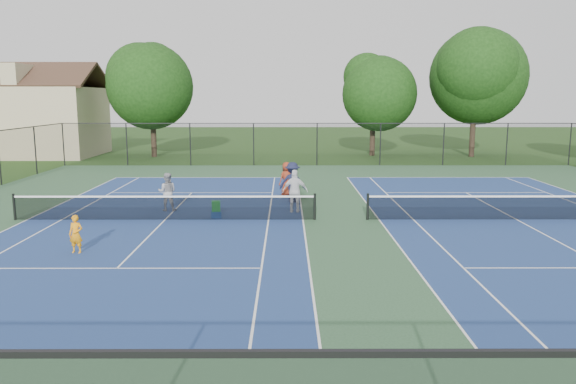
{
  "coord_description": "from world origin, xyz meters",
  "views": [
    {
      "loc": [
        -2.17,
        -21.79,
        4.83
      ],
      "look_at": [
        -2.11,
        -1.0,
        1.3
      ],
      "focal_mm": 35.0,
      "sensor_mm": 36.0,
      "label": 1
    }
  ],
  "objects_px": {
    "instructor": "(167,192)",
    "ball_hopper": "(216,206)",
    "ball_crate": "(216,215)",
    "bystander_c": "(287,179)",
    "tree_back_a": "(151,82)",
    "tree_back_c": "(374,89)",
    "tree_back_d": "(476,72)",
    "clapboard_house": "(35,118)",
    "bystander_b": "(292,182)",
    "child_player": "(76,234)",
    "bystander_a": "(295,191)"
  },
  "relations": [
    {
      "from": "instructor",
      "to": "ball_hopper",
      "type": "relative_size",
      "value": 3.88
    },
    {
      "from": "ball_crate",
      "to": "instructor",
      "type": "bearing_deg",
      "value": 146.84
    },
    {
      "from": "ball_hopper",
      "to": "bystander_c",
      "type": "bearing_deg",
      "value": 61.43
    },
    {
      "from": "tree_back_a",
      "to": "tree_back_c",
      "type": "xyz_separation_m",
      "value": [
        18.0,
        1.0,
        -0.56
      ]
    },
    {
      "from": "tree_back_d",
      "to": "ball_hopper",
      "type": "bearing_deg",
      "value": -127.36
    },
    {
      "from": "ball_hopper",
      "to": "clapboard_house",
      "type": "bearing_deg",
      "value": 126.17
    },
    {
      "from": "bystander_b",
      "to": "bystander_c",
      "type": "relative_size",
      "value": 1.12
    },
    {
      "from": "clapboard_house",
      "to": "bystander_c",
      "type": "bearing_deg",
      "value": -42.85
    },
    {
      "from": "tree_back_a",
      "to": "instructor",
      "type": "height_order",
      "value": "tree_back_a"
    },
    {
      "from": "tree_back_c",
      "to": "tree_back_d",
      "type": "bearing_deg",
      "value": -7.13
    },
    {
      "from": "ball_crate",
      "to": "child_player",
      "type": "bearing_deg",
      "value": -125.9
    },
    {
      "from": "tree_back_d",
      "to": "child_player",
      "type": "distance_m",
      "value": 36.58
    },
    {
      "from": "ball_crate",
      "to": "ball_hopper",
      "type": "distance_m",
      "value": 0.35
    },
    {
      "from": "clapboard_house",
      "to": "child_player",
      "type": "height_order",
      "value": "clapboard_house"
    },
    {
      "from": "clapboard_house",
      "to": "instructor",
      "type": "bearing_deg",
      "value": -55.78
    },
    {
      "from": "tree_back_a",
      "to": "child_player",
      "type": "height_order",
      "value": "tree_back_a"
    },
    {
      "from": "ball_hopper",
      "to": "bystander_b",
      "type": "bearing_deg",
      "value": 47.61
    },
    {
      "from": "tree_back_a",
      "to": "bystander_c",
      "type": "distance_m",
      "value": 21.93
    },
    {
      "from": "tree_back_a",
      "to": "bystander_b",
      "type": "xyz_separation_m",
      "value": [
        11.11,
        -20.18,
        -5.1
      ]
    },
    {
      "from": "bystander_c",
      "to": "instructor",
      "type": "bearing_deg",
      "value": 2.77
    },
    {
      "from": "instructor",
      "to": "child_player",
      "type": "bearing_deg",
      "value": 77.27
    },
    {
      "from": "ball_hopper",
      "to": "ball_crate",
      "type": "bearing_deg",
      "value": 0.0
    },
    {
      "from": "tree_back_d",
      "to": "bystander_b",
      "type": "height_order",
      "value": "tree_back_d"
    },
    {
      "from": "clapboard_house",
      "to": "instructor",
      "type": "height_order",
      "value": "clapboard_house"
    },
    {
      "from": "tree_back_c",
      "to": "ball_crate",
      "type": "xyz_separation_m",
      "value": [
        -10.01,
        -24.6,
        -5.34
      ]
    },
    {
      "from": "tree_back_a",
      "to": "child_player",
      "type": "xyz_separation_m",
      "value": [
        4.25,
        -28.75,
        -5.43
      ]
    },
    {
      "from": "tree_back_d",
      "to": "bystander_a",
      "type": "relative_size",
      "value": 5.67
    },
    {
      "from": "bystander_a",
      "to": "bystander_b",
      "type": "distance_m",
      "value": 2.32
    },
    {
      "from": "tree_back_a",
      "to": "instructor",
      "type": "bearing_deg",
      "value": -75.5
    },
    {
      "from": "tree_back_c",
      "to": "instructor",
      "type": "xyz_separation_m",
      "value": [
        -12.28,
        -23.12,
        -4.66
      ]
    },
    {
      "from": "tree_back_a",
      "to": "ball_crate",
      "type": "relative_size",
      "value": 21.98
    },
    {
      "from": "tree_back_a",
      "to": "bystander_c",
      "type": "height_order",
      "value": "tree_back_a"
    },
    {
      "from": "clapboard_house",
      "to": "ball_hopper",
      "type": "xyz_separation_m",
      "value": [
        17.99,
        -24.6,
        -2.61
      ]
    },
    {
      "from": "child_player",
      "to": "clapboard_house",
      "type": "bearing_deg",
      "value": 122.19
    },
    {
      "from": "bystander_c",
      "to": "child_player",
      "type": "bearing_deg",
      "value": 24.01
    },
    {
      "from": "bystander_c",
      "to": "clapboard_house",
      "type": "bearing_deg",
      "value": -76.49
    },
    {
      "from": "clapboard_house",
      "to": "ball_hopper",
      "type": "distance_m",
      "value": 30.58
    },
    {
      "from": "instructor",
      "to": "ball_crate",
      "type": "xyz_separation_m",
      "value": [
        2.26,
        -1.48,
        -0.69
      ]
    },
    {
      "from": "tree_back_a",
      "to": "ball_hopper",
      "type": "height_order",
      "value": "tree_back_a"
    },
    {
      "from": "child_player",
      "to": "bystander_b",
      "type": "xyz_separation_m",
      "value": [
        6.85,
        8.57,
        0.33
      ]
    },
    {
      "from": "tree_back_a",
      "to": "clapboard_house",
      "type": "height_order",
      "value": "tree_back_a"
    },
    {
      "from": "clapboard_house",
      "to": "ball_hopper",
      "type": "relative_size",
      "value": 25.47
    },
    {
      "from": "tree_back_a",
      "to": "bystander_c",
      "type": "xyz_separation_m",
      "value": [
        10.85,
        -18.34,
        -5.2
      ]
    },
    {
      "from": "bystander_b",
      "to": "clapboard_house",
      "type": "bearing_deg",
      "value": -37.83
    },
    {
      "from": "clapboard_house",
      "to": "ball_crate",
      "type": "bearing_deg",
      "value": -53.83
    },
    {
      "from": "bystander_b",
      "to": "ball_hopper",
      "type": "height_order",
      "value": "bystander_b"
    },
    {
      "from": "bystander_c",
      "to": "ball_crate",
      "type": "bearing_deg",
      "value": 27.79
    },
    {
      "from": "tree_back_a",
      "to": "child_player",
      "type": "bearing_deg",
      "value": -81.58
    },
    {
      "from": "tree_back_c",
      "to": "tree_back_d",
      "type": "distance_m",
      "value": 8.17
    },
    {
      "from": "clapboard_house",
      "to": "bystander_b",
      "type": "height_order",
      "value": "clapboard_house"
    }
  ]
}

